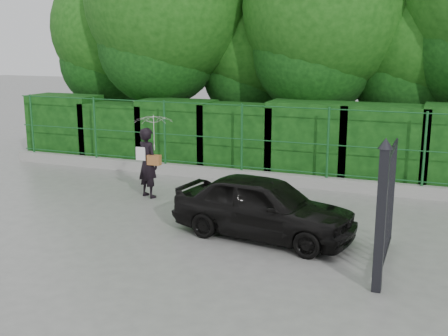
% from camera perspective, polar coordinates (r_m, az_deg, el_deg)
% --- Properties ---
extents(ground, '(80.00, 80.00, 0.00)m').
position_cam_1_polar(ground, '(11.41, -7.79, -6.29)').
color(ground, gray).
extents(kerb, '(14.00, 0.25, 0.30)m').
position_cam_1_polar(kerb, '(15.29, 0.38, -0.64)').
color(kerb, '#9E9E99').
rests_on(kerb, ground).
extents(fence, '(14.13, 0.06, 1.80)m').
position_cam_1_polar(fence, '(15.00, 1.18, 3.19)').
color(fence, '#175324').
rests_on(fence, kerb).
extents(hedge, '(14.20, 1.20, 2.16)m').
position_cam_1_polar(hedge, '(15.98, 2.20, 3.10)').
color(hedge, black).
rests_on(hedge, ground).
extents(trees, '(17.10, 6.15, 8.08)m').
position_cam_1_polar(trees, '(17.65, 7.92, 15.66)').
color(trees, black).
rests_on(trees, ground).
extents(gate, '(0.22, 2.33, 2.36)m').
position_cam_1_polar(gate, '(9.05, 15.97, -3.89)').
color(gate, black).
rests_on(gate, ground).
extents(woman, '(0.98, 0.96, 2.01)m').
position_cam_1_polar(woman, '(13.48, -7.38, 2.48)').
color(woman, black).
rests_on(woman, ground).
extents(car, '(3.72, 1.93, 1.21)m').
position_cam_1_polar(car, '(10.79, 4.04, -3.94)').
color(car, black).
rests_on(car, ground).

